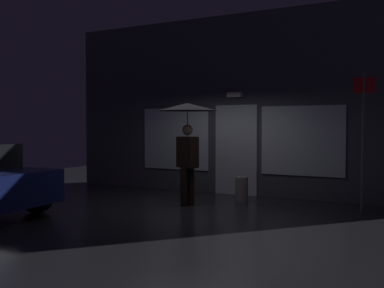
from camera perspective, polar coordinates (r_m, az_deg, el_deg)
ground_plane at (r=9.88m, az=0.08°, el=-7.65°), size 18.00×18.00×0.00m
building_facade at (r=11.85m, az=5.63°, el=4.59°), size 9.66×0.48×4.43m
person_with_umbrella at (r=10.00m, az=-0.55°, el=2.40°), size 1.27×1.27×2.17m
street_sign_post at (r=9.80m, az=19.86°, el=1.15°), size 0.40×0.07×2.73m
sidewalk_bollard at (r=10.66m, az=5.97°, el=-5.43°), size 0.29×0.29×0.55m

